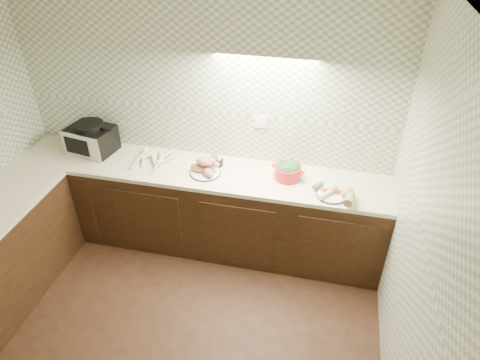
% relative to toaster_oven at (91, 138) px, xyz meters
% --- Properties ---
extents(room, '(3.60, 3.60, 2.60)m').
position_rel_toaster_oven_xyz_m(room, '(1.12, -1.60, 0.58)').
color(room, black).
rests_on(room, ground).
extents(counter, '(3.60, 3.60, 0.90)m').
position_rel_toaster_oven_xyz_m(counter, '(0.44, -0.92, -0.59)').
color(counter, black).
rests_on(counter, ground).
extents(toaster_oven, '(0.48, 0.40, 0.31)m').
position_rel_toaster_oven_xyz_m(toaster_oven, '(0.00, 0.00, 0.00)').
color(toaster_oven, black).
rests_on(toaster_oven, counter).
extents(parsnip_pile, '(0.40, 0.40, 0.07)m').
position_rel_toaster_oven_xyz_m(parsnip_pile, '(0.66, -0.06, -0.11)').
color(parsnip_pile, beige).
rests_on(parsnip_pile, counter).
extents(sweet_potato_plate, '(0.30, 0.29, 0.17)m').
position_rel_toaster_oven_xyz_m(sweet_potato_plate, '(1.22, -0.14, -0.08)').
color(sweet_potato_plate, '#17203E').
rests_on(sweet_potato_plate, counter).
extents(onion_bowl, '(0.15, 0.15, 0.11)m').
position_rel_toaster_oven_xyz_m(onion_bowl, '(1.27, 0.02, -0.10)').
color(onion_bowl, black).
rests_on(onion_bowl, counter).
extents(dutch_oven, '(0.31, 0.30, 0.17)m').
position_rel_toaster_oven_xyz_m(dutch_oven, '(1.97, -0.05, -0.06)').
color(dutch_oven, red).
rests_on(dutch_oven, counter).
extents(veg_plate, '(0.40, 0.30, 0.13)m').
position_rel_toaster_oven_xyz_m(veg_plate, '(2.43, -0.24, -0.10)').
color(veg_plate, '#17203E').
rests_on(veg_plate, counter).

